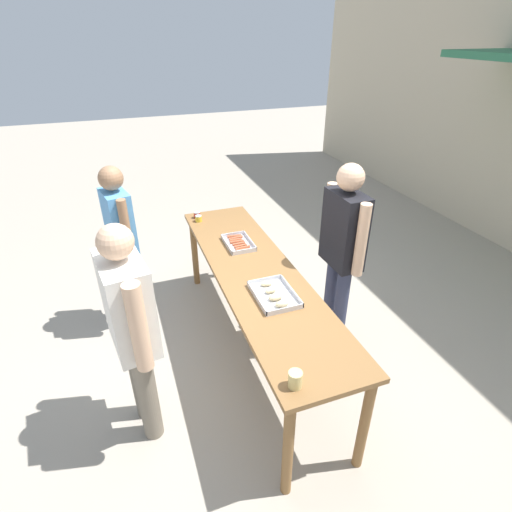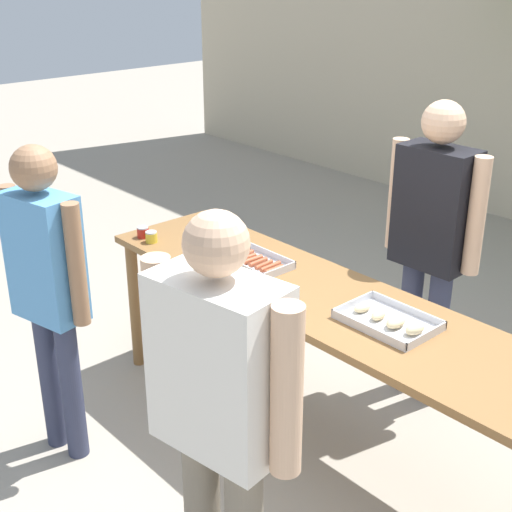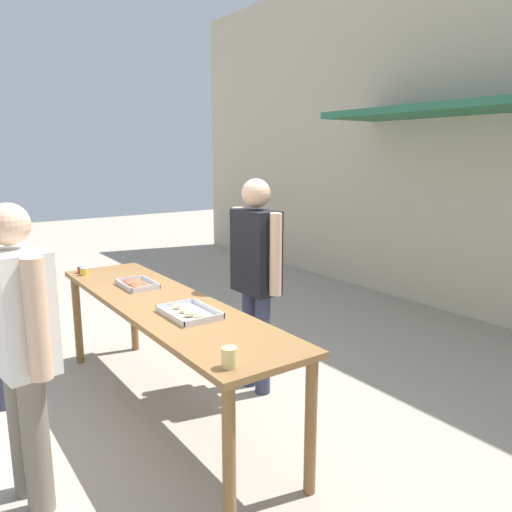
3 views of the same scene
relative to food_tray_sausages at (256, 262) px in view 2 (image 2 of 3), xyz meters
The scene contains 9 objects.
ground_plane 1.03m from the food_tray_sausages, ahead, with size 24.00×24.00×0.00m, color #A39989.
serving_table 0.52m from the food_tray_sausages, ahead, with size 2.77×0.67×0.88m.
food_tray_sausages is the anchor object (origin of this frame).
food_tray_buns 0.91m from the food_tray_sausages, ahead, with size 0.43×0.30×0.06m.
condiment_jar_mustard 0.78m from the food_tray_sausages, 162.82° to the right, with size 0.07×0.07×0.07m.
condiment_jar_ketchup 0.69m from the food_tray_sausages, 159.97° to the right, with size 0.07×0.07×0.07m.
person_server_behind_table 0.97m from the food_tray_sausages, 53.16° to the left, with size 0.59×0.23×1.75m.
person_customer_holding_hotdog 1.09m from the food_tray_sausages, 108.77° to the right, with size 0.52×0.27×1.65m.
person_customer_with_cup 1.44m from the food_tray_sausages, 46.99° to the right, with size 0.68×0.33×1.69m.
Camera 2 is at (2.11, -2.35, 2.43)m, focal length 50.00 mm.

